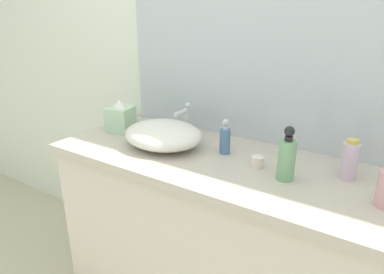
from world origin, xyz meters
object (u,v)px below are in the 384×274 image
object	(u,v)px
soap_dispenser	(287,158)
perfume_bottle	(225,139)
tissue_box	(121,118)
candle_jar	(257,162)
lotion_bottle	(350,160)
sink_basin	(163,135)

from	to	relation	value
soap_dispenser	perfume_bottle	xyz separation A→B (m)	(-0.31, 0.10, -0.02)
soap_dispenser	tissue_box	bearing A→B (deg)	175.89
tissue_box	perfume_bottle	bearing A→B (deg)	3.27
soap_dispenser	tissue_box	world-z (taller)	soap_dispenser
candle_jar	tissue_box	bearing A→B (deg)	178.37
lotion_bottle	perfume_bottle	xyz separation A→B (m)	(-0.50, -0.03, -0.01)
sink_basin	soap_dispenser	distance (m)	0.58
candle_jar	perfume_bottle	bearing A→B (deg)	162.50
soap_dispenser	perfume_bottle	distance (m)	0.32
perfume_bottle	candle_jar	size ratio (longest dim) A/B	3.08
lotion_bottle	candle_jar	world-z (taller)	lotion_bottle
sink_basin	perfume_bottle	world-z (taller)	perfume_bottle
lotion_bottle	soap_dispenser	bearing A→B (deg)	-145.59
sink_basin	perfume_bottle	bearing A→B (deg)	16.70
soap_dispenser	perfume_bottle	world-z (taller)	soap_dispenser
sink_basin	lotion_bottle	xyz separation A→B (m)	(0.78, 0.12, 0.02)
perfume_bottle	lotion_bottle	bearing A→B (deg)	3.99
lotion_bottle	perfume_bottle	distance (m)	0.50
tissue_box	candle_jar	world-z (taller)	tissue_box
sink_basin	tissue_box	world-z (taller)	tissue_box
perfume_bottle	sink_basin	bearing A→B (deg)	-163.30
tissue_box	candle_jar	xyz separation A→B (m)	(0.77, -0.02, -0.05)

